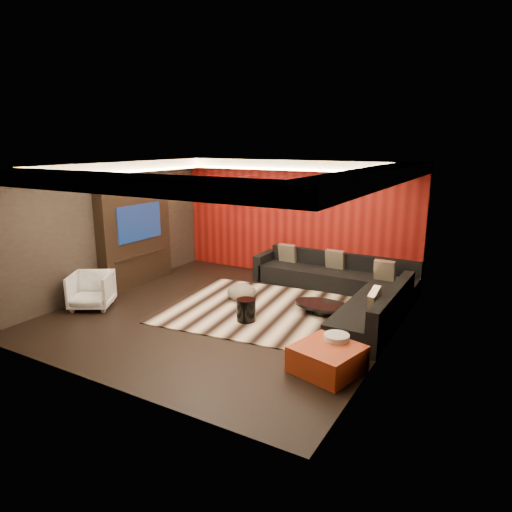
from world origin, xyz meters
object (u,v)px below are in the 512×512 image
Objects in this scene: coffee_table at (323,308)px; drum_stool at (246,310)px; white_side_table at (336,349)px; sectional_sofa at (347,289)px; orange_ottoman at (327,359)px; armchair at (91,290)px.

coffee_table is 2.74× the size of drum_stool.
white_side_table reaches higher than drum_stool.
sectional_sofa reaches higher than drum_stool.
orange_ottoman is (0.89, -2.05, 0.08)m from coffee_table.
white_side_table is 0.13× the size of sectional_sofa.
armchair is at bearing -178.23° from white_side_table.
orange_ottoman is at bearing -66.65° from coffee_table.
white_side_table is 0.54× the size of orange_ottoman.
orange_ottoman is (-0.03, -0.28, -0.04)m from white_side_table.
drum_stool is at bearing -121.38° from sectional_sofa.
sectional_sofa is (-0.77, 2.73, 0.03)m from white_side_table.
armchair reaches higher than drum_stool.
sectional_sofa reaches higher than orange_ottoman.
white_side_table is 2.84m from sectional_sofa.
sectional_sofa is at bearing 81.23° from coffee_table.
sectional_sofa is (-0.74, 3.01, 0.07)m from orange_ottoman.
armchair is (-5.00, -0.15, 0.12)m from white_side_table.
coffee_table is 1.31× the size of orange_ottoman.
sectional_sofa is (1.22, 2.00, 0.04)m from drum_stool.
orange_ottoman is at bearing -95.83° from white_side_table.
white_side_table reaches higher than orange_ottoman.
armchair is at bearing 178.61° from orange_ottoman.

